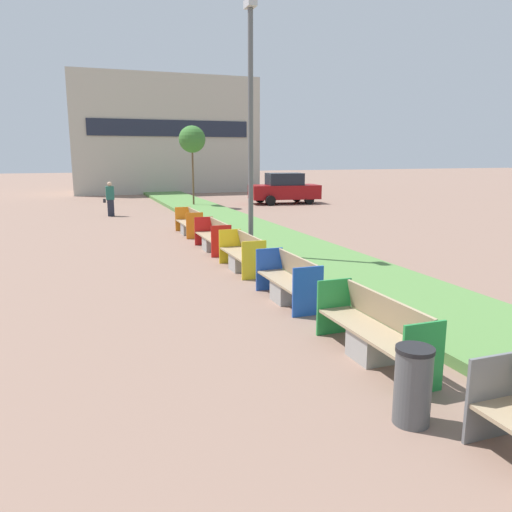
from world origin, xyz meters
TOP-DOWN VIEW (x-y plane):
  - planter_grass_strip at (3.20, 12.00)m, footprint 2.80×120.00m
  - building_backdrop at (4.00, 43.13)m, footprint 14.30×7.22m
  - bench_green_frame at (0.94, 7.12)m, footprint 0.65×2.34m
  - bench_blue_frame at (0.94, 10.25)m, footprint 0.65×2.01m
  - bench_yellow_frame at (0.94, 13.24)m, footprint 0.65×2.03m
  - bench_red_frame at (0.94, 16.17)m, footprint 0.65×2.17m
  - bench_orange_frame at (0.94, 19.58)m, footprint 0.65×2.09m
  - litter_bin at (0.34, 5.43)m, footprint 0.43×0.43m
  - street_lamp_post at (1.55, 14.34)m, footprint 0.24×0.44m
  - sapling_tree_far at (3.26, 29.07)m, footprint 1.48×1.48m
  - pedestrian_walking at (-1.46, 26.50)m, footprint 0.53×0.24m
  - parked_car_distant at (9.02, 29.48)m, footprint 4.37×2.23m

SIDE VIEW (x-z plane):
  - planter_grass_strip at x=3.20m, z-range 0.00..0.18m
  - bench_blue_frame at x=0.94m, z-range -0.10..0.84m
  - bench_yellow_frame at x=0.94m, z-range -0.10..0.84m
  - bench_orange_frame at x=0.94m, z-range -0.10..0.84m
  - bench_red_frame at x=0.94m, z-range -0.10..0.84m
  - bench_green_frame at x=0.94m, z-range -0.10..0.84m
  - litter_bin at x=0.34m, z-range 0.00..0.90m
  - pedestrian_walking at x=-1.46m, z-range 0.01..1.68m
  - parked_car_distant at x=9.02m, z-range -0.02..1.84m
  - sapling_tree_far at x=3.26m, z-range 1.51..6.05m
  - street_lamp_post at x=1.55m, z-range 0.38..7.27m
  - building_backdrop at x=4.00m, z-range 0.00..8.90m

